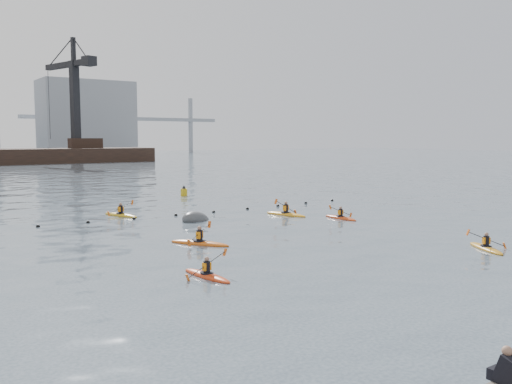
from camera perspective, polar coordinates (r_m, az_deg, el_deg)
ground at (r=20.00m, az=18.62°, el=-10.19°), size 400.00×400.00×0.00m
float_line at (r=37.50m, az=-10.66°, el=-2.58°), size 33.24×0.73×0.24m
kayaker_0 at (r=21.34m, az=-5.20°, el=-8.66°), size 1.97×2.88×1.10m
kayaker_1 at (r=28.59m, az=23.05°, el=-5.40°), size 1.95×2.87×1.12m
kayaker_2 at (r=27.69m, az=-5.96°, el=-5.30°), size 2.34×3.18×1.17m
kayaker_3 at (r=37.88m, az=3.16°, el=-2.29°), size 2.36×3.49×1.37m
kayaker_4 at (r=36.67m, az=8.89°, el=-2.64°), size 2.02×2.93×1.10m
kayaker_5 at (r=38.61m, az=-14.04°, el=-2.31°), size 2.15×3.30×1.13m
mooring_buoy at (r=35.69m, az=-6.35°, el=-2.98°), size 2.87×2.29×1.63m
nav_buoy at (r=50.90m, az=-7.60°, el=-0.01°), size 0.62×0.62×1.12m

